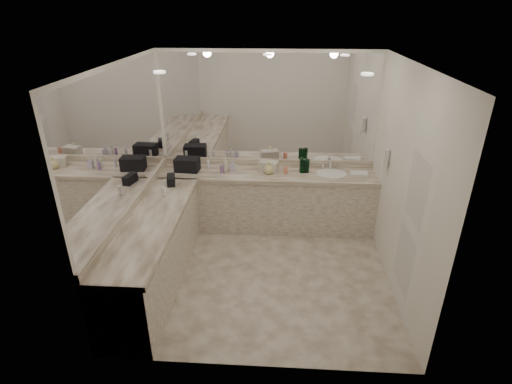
# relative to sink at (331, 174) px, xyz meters

# --- Properties ---
(floor) EXTENTS (3.20, 3.20, 0.00)m
(floor) POSITION_rel_sink_xyz_m (-0.95, -1.20, -0.90)
(floor) COLOR beige
(floor) RESTS_ON ground
(ceiling) EXTENTS (3.20, 3.20, 0.00)m
(ceiling) POSITION_rel_sink_xyz_m (-0.95, -1.20, 1.71)
(ceiling) COLOR white
(ceiling) RESTS_ON floor
(wall_back) EXTENTS (3.20, 0.02, 2.60)m
(wall_back) POSITION_rel_sink_xyz_m (-0.95, 0.30, 0.41)
(wall_back) COLOR silver
(wall_back) RESTS_ON floor
(wall_left) EXTENTS (0.02, 3.00, 2.60)m
(wall_left) POSITION_rel_sink_xyz_m (-2.55, -1.20, 0.41)
(wall_left) COLOR silver
(wall_left) RESTS_ON floor
(wall_right) EXTENTS (0.02, 3.00, 2.60)m
(wall_right) POSITION_rel_sink_xyz_m (0.65, -1.20, 0.41)
(wall_right) COLOR silver
(wall_right) RESTS_ON floor
(vanity_back_base) EXTENTS (3.20, 0.60, 0.84)m
(vanity_back_base) POSITION_rel_sink_xyz_m (-0.95, 0.00, -0.48)
(vanity_back_base) COLOR silver
(vanity_back_base) RESTS_ON floor
(vanity_back_top) EXTENTS (3.20, 0.64, 0.06)m
(vanity_back_top) POSITION_rel_sink_xyz_m (-0.95, -0.01, -0.03)
(vanity_back_top) COLOR beige
(vanity_back_top) RESTS_ON vanity_back_base
(vanity_left_base) EXTENTS (0.60, 2.40, 0.84)m
(vanity_left_base) POSITION_rel_sink_xyz_m (-2.25, -1.50, -0.48)
(vanity_left_base) COLOR silver
(vanity_left_base) RESTS_ON floor
(vanity_left_top) EXTENTS (0.64, 2.42, 0.06)m
(vanity_left_top) POSITION_rel_sink_xyz_m (-2.24, -1.50, -0.03)
(vanity_left_top) COLOR beige
(vanity_left_top) RESTS_ON vanity_left_base
(backsplash_back) EXTENTS (3.20, 0.04, 0.10)m
(backsplash_back) POSITION_rel_sink_xyz_m (-0.95, 0.28, 0.05)
(backsplash_back) COLOR beige
(backsplash_back) RESTS_ON vanity_back_top
(backsplash_left) EXTENTS (0.04, 3.00, 0.10)m
(backsplash_left) POSITION_rel_sink_xyz_m (-2.53, -1.20, 0.05)
(backsplash_left) COLOR beige
(backsplash_left) RESTS_ON vanity_left_top
(mirror_back) EXTENTS (3.12, 0.01, 1.55)m
(mirror_back) POSITION_rel_sink_xyz_m (-0.95, 0.29, 0.88)
(mirror_back) COLOR white
(mirror_back) RESTS_ON wall_back
(mirror_left) EXTENTS (0.01, 2.92, 1.55)m
(mirror_left) POSITION_rel_sink_xyz_m (-2.54, -1.20, 0.88)
(mirror_left) COLOR white
(mirror_left) RESTS_ON wall_left
(sink) EXTENTS (0.44, 0.44, 0.03)m
(sink) POSITION_rel_sink_xyz_m (0.00, 0.00, 0.00)
(sink) COLOR white
(sink) RESTS_ON vanity_back_top
(faucet) EXTENTS (0.24, 0.16, 0.14)m
(faucet) POSITION_rel_sink_xyz_m (0.00, 0.21, 0.07)
(faucet) COLOR silver
(faucet) RESTS_ON vanity_back_top
(wall_phone) EXTENTS (0.06, 0.10, 0.24)m
(wall_phone) POSITION_rel_sink_xyz_m (0.61, -0.50, 0.46)
(wall_phone) COLOR white
(wall_phone) RESTS_ON wall_right
(door) EXTENTS (0.02, 0.82, 2.10)m
(door) POSITION_rel_sink_xyz_m (0.64, -1.70, 0.16)
(door) COLOR white
(door) RESTS_ON wall_right
(black_toiletry_bag) EXTENTS (0.37, 0.25, 0.20)m
(black_toiletry_bag) POSITION_rel_sink_xyz_m (-2.13, -0.01, 0.10)
(black_toiletry_bag) COLOR black
(black_toiletry_bag) RESTS_ON vanity_back_top
(black_bag_spill) EXTENTS (0.16, 0.25, 0.13)m
(black_bag_spill) POSITION_rel_sink_xyz_m (-2.25, -0.50, 0.07)
(black_bag_spill) COLOR black
(black_bag_spill) RESTS_ON vanity_left_top
(cream_cosmetic_case) EXTENTS (0.31, 0.23, 0.16)m
(cream_cosmetic_case) POSITION_rel_sink_xyz_m (-0.93, 0.05, 0.08)
(cream_cosmetic_case) COLOR beige
(cream_cosmetic_case) RESTS_ON vanity_back_top
(hand_towel) EXTENTS (0.24, 0.16, 0.04)m
(hand_towel) POSITION_rel_sink_xyz_m (0.39, -0.02, 0.03)
(hand_towel) COLOR white
(hand_towel) RESTS_ON vanity_back_top
(lotion_left) EXTENTS (0.05, 0.05, 0.12)m
(lotion_left) POSITION_rel_sink_xyz_m (-2.25, -0.89, 0.07)
(lotion_left) COLOR white
(lotion_left) RESTS_ON vanity_left_top
(soap_bottle_a) EXTENTS (0.10, 0.10, 0.22)m
(soap_bottle_a) POSITION_rel_sink_xyz_m (-1.56, 0.01, 0.11)
(soap_bottle_a) COLOR beige
(soap_bottle_a) RESTS_ON vanity_back_top
(soap_bottle_b) EXTENTS (0.08, 0.08, 0.17)m
(soap_bottle_b) POSITION_rel_sink_xyz_m (-1.46, 0.01, 0.09)
(soap_bottle_b) COLOR silver
(soap_bottle_b) RESTS_ON vanity_back_top
(soap_bottle_c) EXTENTS (0.15, 0.15, 0.19)m
(soap_bottle_c) POSITION_rel_sink_xyz_m (-0.92, -0.05, 0.10)
(soap_bottle_c) COLOR #D6CA80
(soap_bottle_c) RESTS_ON vanity_back_top
(green_bottle_0) EXTENTS (0.06, 0.06, 0.21)m
(green_bottle_0) POSITION_rel_sink_xyz_m (-0.44, 0.07, 0.11)
(green_bottle_0) COLOR #155432
(green_bottle_0) RESTS_ON vanity_back_top
(green_bottle_1) EXTENTS (0.07, 0.07, 0.18)m
(green_bottle_1) POSITION_rel_sink_xyz_m (-0.43, 0.02, 0.10)
(green_bottle_1) COLOR #155432
(green_bottle_1) RESTS_ON vanity_back_top
(green_bottle_2) EXTENTS (0.07, 0.07, 0.19)m
(green_bottle_2) POSITION_rel_sink_xyz_m (-0.38, 0.04, 0.10)
(green_bottle_2) COLOR #155432
(green_bottle_2) RESTS_ON vanity_back_top
(green_bottle_3) EXTENTS (0.07, 0.07, 0.20)m
(green_bottle_3) POSITION_rel_sink_xyz_m (-0.36, 0.04, 0.11)
(green_bottle_3) COLOR #155432
(green_bottle_3) RESTS_ON vanity_back_top
(amenity_bottle_0) EXTENTS (0.06, 0.06, 0.13)m
(amenity_bottle_0) POSITION_rel_sink_xyz_m (-1.58, 0.07, 0.07)
(amenity_bottle_0) COLOR white
(amenity_bottle_0) RESTS_ON vanity_back_top
(amenity_bottle_1) EXTENTS (0.06, 0.06, 0.11)m
(amenity_bottle_1) POSITION_rel_sink_xyz_m (-0.67, -0.02, 0.06)
(amenity_bottle_1) COLOR #E57F66
(amenity_bottle_1) RESTS_ON vanity_back_top
(amenity_bottle_2) EXTENTS (0.04, 0.04, 0.15)m
(amenity_bottle_2) POSITION_rel_sink_xyz_m (-2.25, 0.12, 0.08)
(amenity_bottle_2) COLOR white
(amenity_bottle_2) RESTS_ON vanity_back_top
(amenity_bottle_3) EXTENTS (0.04, 0.04, 0.15)m
(amenity_bottle_3) POSITION_rel_sink_xyz_m (-1.82, 0.05, 0.08)
(amenity_bottle_3) COLOR silver
(amenity_bottle_3) RESTS_ON vanity_back_top
(amenity_bottle_4) EXTENTS (0.06, 0.06, 0.12)m
(amenity_bottle_4) POSITION_rel_sink_xyz_m (-1.55, 0.03, 0.06)
(amenity_bottle_4) COLOR white
(amenity_bottle_4) RESTS_ON vanity_back_top
(amenity_bottle_5) EXTENTS (0.04, 0.04, 0.11)m
(amenity_bottle_5) POSITION_rel_sink_xyz_m (-1.61, -0.05, 0.06)
(amenity_bottle_5) COLOR #9966B2
(amenity_bottle_5) RESTS_ON vanity_back_top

